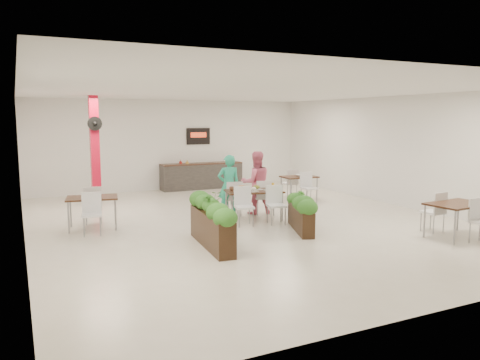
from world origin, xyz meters
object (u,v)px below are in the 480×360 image
object	(u,v)px
main_table	(254,195)
side_table_c	(457,209)
service_counter	(202,175)
planter_left	(211,220)
diner_woman	(256,183)
planter_right	(301,210)
side_table_b	(299,180)
red_column	(95,150)
diner_man	(229,186)
side_table_a	(92,202)

from	to	relation	value
main_table	side_table_c	xyz separation A→B (m)	(3.10, -3.48, -0.00)
service_counter	main_table	xyz separation A→B (m)	(-0.73, -5.53, 0.14)
planter_left	side_table_c	size ratio (longest dim) A/B	1.30
diner_woman	side_table_c	distance (m)	4.94
diner_woman	planter_right	xyz separation A→B (m)	(0.04, -2.14, -0.36)
diner_woman	side_table_b	bearing A→B (deg)	-137.34
red_column	service_counter	distance (m)	4.56
diner_man	side_table_b	world-z (taller)	diner_man
planter_left	red_column	bearing A→B (deg)	103.91
red_column	main_table	world-z (taller)	red_column
side_table_b	planter_right	bearing A→B (deg)	-119.99
main_table	diner_man	distance (m)	0.78
main_table	side_table_a	distance (m)	3.88
main_table	side_table_b	distance (m)	3.30
side_table_a	diner_woman	bearing A→B (deg)	8.61
main_table	side_table_b	xyz separation A→B (m)	(2.64, 1.99, -0.02)
planter_right	side_table_b	world-z (taller)	side_table_b
side_table_b	side_table_c	size ratio (longest dim) A/B	0.99
diner_woman	planter_left	bearing A→B (deg)	59.18
red_column	main_table	xyz separation A→B (m)	(3.27, -3.67, -1.01)
red_column	planter_left	world-z (taller)	red_column
planter_right	side_table_a	world-z (taller)	side_table_a
diner_woman	side_table_a	bearing A→B (deg)	10.61
planter_left	side_table_b	xyz separation A→B (m)	(4.54, 3.85, 0.09)
planter_left	side_table_a	world-z (taller)	planter_left
diner_man	planter_right	xyz separation A→B (m)	(0.84, -2.14, -0.32)
service_counter	main_table	bearing A→B (deg)	-97.47
diner_man	side_table_c	xyz separation A→B (m)	(3.49, -4.14, -0.18)
planter_right	diner_woman	bearing A→B (deg)	90.96
side_table_a	side_table_c	xyz separation A→B (m)	(6.91, -4.22, 0.01)
side_table_c	service_counter	bearing A→B (deg)	100.07
main_table	planter_left	size ratio (longest dim) A/B	0.86
diner_man	side_table_b	xyz separation A→B (m)	(3.03, 1.33, -0.19)
red_column	side_table_a	bearing A→B (deg)	-100.40
side_table_b	side_table_c	bearing A→B (deg)	-82.86
red_column	side_table_a	world-z (taller)	red_column
diner_man	diner_woman	distance (m)	0.80
diner_man	side_table_a	world-z (taller)	diner_man
side_table_a	service_counter	bearing A→B (deg)	56.35
planter_right	side_table_a	size ratio (longest dim) A/B	1.00
main_table	side_table_c	distance (m)	4.66
diner_man	diner_woman	world-z (taller)	diner_woman
main_table	diner_woman	size ratio (longest dim) A/B	1.09
red_column	planter_left	xyz separation A→B (m)	(1.37, -5.53, -1.11)
red_column	main_table	bearing A→B (deg)	-48.25
red_column	service_counter	xyz separation A→B (m)	(4.00, 1.86, -1.15)
side_table_b	red_column	bearing A→B (deg)	166.39
service_counter	main_table	distance (m)	5.58
diner_man	planter_right	bearing A→B (deg)	123.13
service_counter	planter_left	xyz separation A→B (m)	(-2.63, -7.39, 0.04)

